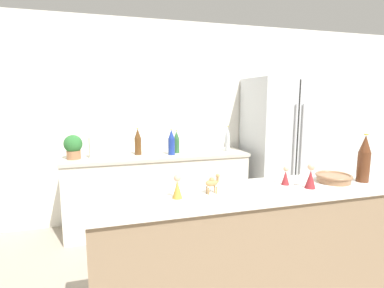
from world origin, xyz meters
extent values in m
cube|color=white|center=(0.00, 2.73, 1.27)|extent=(8.00, 0.06, 2.55)
cube|color=silver|center=(-0.27, 2.40, 0.44)|extent=(2.15, 0.60, 0.88)
cube|color=beige|center=(-0.27, 2.40, 0.89)|extent=(2.18, 0.63, 0.03)
cube|color=silver|center=(1.39, 2.32, 0.92)|extent=(0.88, 0.71, 1.84)
cube|color=black|center=(1.39, 1.96, 0.92)|extent=(0.01, 0.01, 1.76)
cylinder|color=#B2B5BA|center=(1.34, 1.95, 1.01)|extent=(0.02, 0.02, 1.01)
cylinder|color=#B2B5BA|center=(1.44, 1.95, 1.01)|extent=(0.02, 0.02, 1.01)
cube|color=#8C7256|center=(0.02, 0.50, 0.49)|extent=(1.99, 0.43, 0.98)
cube|color=silver|center=(0.02, 0.50, 1.00)|extent=(2.03, 0.47, 0.03)
cylinder|color=#9E6B47|center=(-1.21, 2.37, 0.96)|extent=(0.15, 0.15, 0.10)
sphere|color=#2D7033|center=(-1.21, 2.37, 1.08)|extent=(0.20, 0.20, 0.20)
cylinder|color=white|center=(-1.00, 2.36, 1.03)|extent=(0.10, 0.10, 0.24)
cylinder|color=brown|center=(-0.49, 2.43, 1.01)|extent=(0.08, 0.08, 0.20)
cone|color=brown|center=(-0.49, 2.43, 1.17)|extent=(0.08, 0.08, 0.11)
cylinder|color=gold|center=(-0.49, 2.43, 1.23)|extent=(0.03, 0.03, 0.01)
cylinder|color=#B2B7BC|center=(0.64, 2.36, 1.01)|extent=(0.06, 0.06, 0.20)
cone|color=#B2B7BC|center=(0.64, 2.36, 1.17)|extent=(0.06, 0.06, 0.11)
cylinder|color=gold|center=(0.64, 2.36, 1.23)|extent=(0.02, 0.02, 0.01)
cylinder|color=navy|center=(-0.11, 2.31, 1.01)|extent=(0.08, 0.08, 0.19)
cone|color=navy|center=(-0.11, 2.31, 1.16)|extent=(0.08, 0.08, 0.11)
cylinder|color=gold|center=(-0.11, 2.31, 1.22)|extent=(0.03, 0.03, 0.01)
cylinder|color=#2D6033|center=(-0.02, 2.42, 1.00)|extent=(0.07, 0.07, 0.17)
cone|color=#2D6033|center=(-0.02, 2.42, 1.13)|extent=(0.07, 0.07, 0.10)
cylinder|color=gold|center=(-0.02, 2.42, 1.19)|extent=(0.03, 0.03, 0.01)
cylinder|color=#562D19|center=(0.83, 0.45, 1.12)|extent=(0.08, 0.08, 0.21)
cone|color=#562D19|center=(0.83, 0.45, 1.28)|extent=(0.08, 0.08, 0.12)
cylinder|color=gold|center=(0.83, 0.45, 1.34)|extent=(0.03, 0.03, 0.01)
cylinder|color=#8C6647|center=(0.63, 0.50, 1.04)|extent=(0.22, 0.22, 0.05)
torus|color=#8C6647|center=(0.63, 0.50, 1.06)|extent=(0.24, 0.24, 0.02)
ellipsoid|color=#A87F4C|center=(-0.26, 0.50, 1.08)|extent=(0.09, 0.05, 0.04)
sphere|color=#A87F4C|center=(-0.26, 0.50, 1.10)|extent=(0.03, 0.03, 0.03)
cylinder|color=#A87F4C|center=(-0.22, 0.50, 1.10)|extent=(0.01, 0.01, 0.04)
sphere|color=#A87F4C|center=(-0.22, 0.50, 1.12)|extent=(0.02, 0.02, 0.02)
cylinder|color=#A87F4C|center=(-0.24, 0.52, 1.03)|extent=(0.01, 0.01, 0.04)
cylinder|color=#A87F4C|center=(-0.23, 0.49, 1.03)|extent=(0.01, 0.01, 0.04)
cylinder|color=#A87F4C|center=(-0.29, 0.51, 1.03)|extent=(0.01, 0.01, 0.04)
cylinder|color=#A87F4C|center=(-0.28, 0.48, 1.03)|extent=(0.01, 0.01, 0.04)
cone|color=#B28933|center=(-0.48, 0.47, 1.06)|extent=(0.06, 0.06, 0.10)
sphere|color=tan|center=(-0.48, 0.47, 1.13)|extent=(0.04, 0.04, 0.04)
cone|color=maroon|center=(0.28, 0.54, 1.06)|extent=(0.05, 0.05, 0.09)
sphere|color=tan|center=(0.28, 0.54, 1.12)|extent=(0.03, 0.03, 0.03)
cone|color=maroon|center=(0.39, 0.43, 1.07)|extent=(0.07, 0.07, 0.12)
sphere|color=tan|center=(0.39, 0.43, 1.15)|extent=(0.04, 0.04, 0.04)
camera|label=1|loc=(-0.86, -1.15, 1.59)|focal=28.00mm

